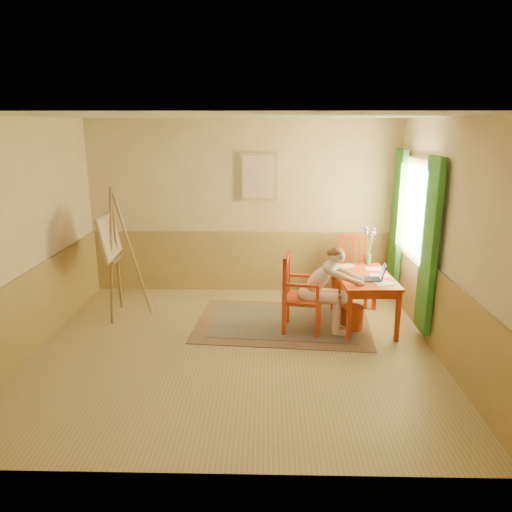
{
  "coord_description": "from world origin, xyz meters",
  "views": [
    {
      "loc": [
        0.39,
        -5.53,
        2.72
      ],
      "look_at": [
        0.25,
        0.55,
        1.05
      ],
      "focal_mm": 34.0,
      "sensor_mm": 36.0,
      "label": 1
    }
  ],
  "objects_px": {
    "table": "(364,282)",
    "figure": "(324,286)",
    "chair_left": "(299,293)",
    "laptop": "(373,277)",
    "chair_back": "(352,270)",
    "easel": "(112,241)"
  },
  "relations": [
    {
      "from": "table",
      "to": "chair_back",
      "type": "bearing_deg",
      "value": 90.15
    },
    {
      "from": "chair_left",
      "to": "figure",
      "type": "height_order",
      "value": "figure"
    },
    {
      "from": "chair_left",
      "to": "figure",
      "type": "xyz_separation_m",
      "value": [
        0.33,
        -0.04,
        0.12
      ]
    },
    {
      "from": "chair_back",
      "to": "easel",
      "type": "xyz_separation_m",
      "value": [
        -3.51,
        -0.64,
        0.6
      ]
    },
    {
      "from": "easel",
      "to": "chair_back",
      "type": "bearing_deg",
      "value": 10.28
    },
    {
      "from": "chair_left",
      "to": "chair_back",
      "type": "bearing_deg",
      "value": 51.19
    },
    {
      "from": "figure",
      "to": "easel",
      "type": "height_order",
      "value": "easel"
    },
    {
      "from": "laptop",
      "to": "easel",
      "type": "distance_m",
      "value": 3.64
    },
    {
      "from": "chair_back",
      "to": "laptop",
      "type": "bearing_deg",
      "value": -86.07
    },
    {
      "from": "table",
      "to": "figure",
      "type": "relative_size",
      "value": 1.04
    },
    {
      "from": "table",
      "to": "laptop",
      "type": "height_order",
      "value": "laptop"
    },
    {
      "from": "chair_left",
      "to": "easel",
      "type": "xyz_separation_m",
      "value": [
        -2.61,
        0.49,
        0.59
      ]
    },
    {
      "from": "figure",
      "to": "easel",
      "type": "bearing_deg",
      "value": 169.89
    },
    {
      "from": "laptop",
      "to": "chair_left",
      "type": "bearing_deg",
      "value": -178.71
    },
    {
      "from": "laptop",
      "to": "easel",
      "type": "relative_size",
      "value": 0.2
    },
    {
      "from": "chair_left",
      "to": "laptop",
      "type": "xyz_separation_m",
      "value": [
        0.98,
        0.02,
        0.23
      ]
    },
    {
      "from": "figure",
      "to": "easel",
      "type": "relative_size",
      "value": 0.63
    },
    {
      "from": "laptop",
      "to": "easel",
      "type": "height_order",
      "value": "easel"
    },
    {
      "from": "chair_left",
      "to": "laptop",
      "type": "relative_size",
      "value": 2.8
    },
    {
      "from": "table",
      "to": "chair_left",
      "type": "bearing_deg",
      "value": -166.74
    },
    {
      "from": "figure",
      "to": "easel",
      "type": "distance_m",
      "value": 3.03
    },
    {
      "from": "chair_back",
      "to": "figure",
      "type": "bearing_deg",
      "value": -116.11
    }
  ]
}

